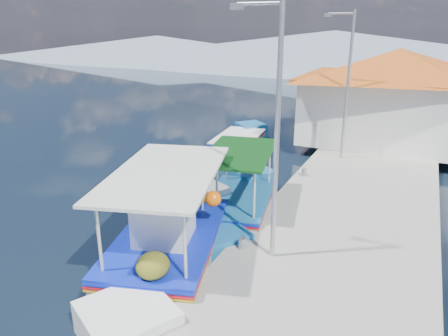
% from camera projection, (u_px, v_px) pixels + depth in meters
% --- Properties ---
extents(ground, '(160.00, 160.00, 0.00)m').
position_uv_depth(ground, '(75.00, 269.00, 10.73)').
color(ground, black).
rests_on(ground, ground).
extents(quay, '(5.00, 44.00, 0.50)m').
position_uv_depth(quay, '(352.00, 213.00, 13.38)').
color(quay, gray).
rests_on(quay, ground).
extents(bollards, '(0.20, 17.20, 0.30)m').
position_uv_depth(bollards, '(282.00, 198.00, 13.47)').
color(bollards, '#A5A8AD').
rests_on(bollards, quay).
extents(main_caique, '(4.00, 8.09, 2.78)m').
position_uv_depth(main_caique, '(172.00, 240.00, 11.07)').
color(main_caique, white).
rests_on(main_caique, ground).
extents(caique_green_canopy, '(2.79, 6.46, 2.46)m').
position_uv_depth(caique_green_canopy, '(240.00, 205.00, 13.65)').
color(caique_green_canopy, '#1A629D').
rests_on(caique_green_canopy, ground).
extents(caique_blue_hull, '(2.36, 6.42, 1.15)m').
position_uv_depth(caique_blue_hull, '(239.00, 144.00, 20.82)').
color(caique_blue_hull, '#1A629D').
rests_on(caique_blue_hull, ground).
extents(harbor_building, '(10.49, 10.49, 4.40)m').
position_uv_depth(harbor_building, '(395.00, 94.00, 20.14)').
color(harbor_building, white).
rests_on(harbor_building, quay).
extents(lamp_post_near, '(1.21, 0.14, 6.00)m').
position_uv_depth(lamp_post_near, '(274.00, 123.00, 9.36)').
color(lamp_post_near, '#A5A8AD').
rests_on(lamp_post_near, quay).
extents(lamp_post_far, '(1.21, 0.14, 6.00)m').
position_uv_depth(lamp_post_far, '(346.00, 79.00, 17.06)').
color(lamp_post_far, '#A5A8AD').
rests_on(lamp_post_far, quay).
extents(mountain_ridge, '(171.40, 96.00, 5.50)m').
position_uv_depth(mountain_ridge, '(422.00, 56.00, 55.28)').
color(mountain_ridge, slate).
rests_on(mountain_ridge, ground).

